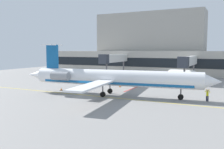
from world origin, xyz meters
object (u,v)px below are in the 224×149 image
Objects in this scene: baggage_tug at (195,81)px; fuel_tank at (182,75)px; regional_jet at (112,78)px; pushback_tractor at (155,78)px; marshaller at (207,95)px.

baggage_tug is 0.50× the size of fuel_tank.
regional_jet is at bearing -119.46° from baggage_tug.
fuel_tank reaches higher than baggage_tug.
pushback_tractor is (-10.17, 2.88, -0.07)m from baggage_tug.
fuel_tank is 26.41m from marshaller.
regional_jet is 8.70× the size of pushback_tractor.
baggage_tug reaches higher than marshaller.
regional_jet is 4.39× the size of fuel_tank.
baggage_tug is at bearing 103.42° from marshaller.
regional_jet is 15.66m from marshaller.
regional_jet is 22.77m from pushback_tractor.
baggage_tug is 2.04× the size of marshaller.
pushback_tractor is 0.50× the size of fuel_tank.
regional_jet reaches higher than fuel_tank.
regional_jet reaches higher than marshaller.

